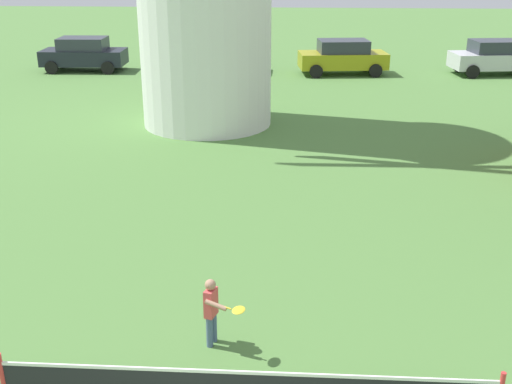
{
  "coord_description": "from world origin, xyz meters",
  "views": [
    {
      "loc": [
        0.86,
        -4.05,
        5.49
      ],
      "look_at": [
        0.38,
        3.86,
        2.4
      ],
      "focal_mm": 44.14,
      "sensor_mm": 36.0,
      "label": 1
    }
  ],
  "objects_px": {
    "parked_car_mustard": "(343,57)",
    "parked_car_black": "(84,54)",
    "parked_car_blue": "(212,54)",
    "parked_car_silver": "(495,57)",
    "player_far": "(213,308)"
  },
  "relations": [
    {
      "from": "parked_car_black",
      "to": "parked_car_mustard",
      "type": "xyz_separation_m",
      "value": [
        12.17,
        -0.12,
        0.0
      ]
    },
    {
      "from": "parked_car_blue",
      "to": "parked_car_mustard",
      "type": "distance_m",
      "value": 6.11
    },
    {
      "from": "player_far",
      "to": "parked_car_blue",
      "type": "xyz_separation_m",
      "value": [
        -2.78,
        21.8,
        0.2
      ]
    },
    {
      "from": "parked_car_mustard",
      "to": "parked_car_silver",
      "type": "height_order",
      "value": "same"
    },
    {
      "from": "player_far",
      "to": "parked_car_mustard",
      "type": "xyz_separation_m",
      "value": [
        3.33,
        21.56,
        0.2
      ]
    },
    {
      "from": "player_far",
      "to": "parked_car_mustard",
      "type": "height_order",
      "value": "parked_car_mustard"
    },
    {
      "from": "player_far",
      "to": "parked_car_blue",
      "type": "bearing_deg",
      "value": 97.26
    },
    {
      "from": "player_far",
      "to": "parked_car_silver",
      "type": "xyz_separation_m",
      "value": [
        10.29,
        21.89,
        0.2
      ]
    },
    {
      "from": "player_far",
      "to": "parked_car_black",
      "type": "height_order",
      "value": "parked_car_black"
    },
    {
      "from": "parked_car_black",
      "to": "parked_car_silver",
      "type": "bearing_deg",
      "value": 0.66
    },
    {
      "from": "parked_car_blue",
      "to": "parked_car_mustard",
      "type": "xyz_separation_m",
      "value": [
        6.11,
        -0.24,
        -0.0
      ]
    },
    {
      "from": "parked_car_black",
      "to": "parked_car_mustard",
      "type": "height_order",
      "value": "same"
    },
    {
      "from": "parked_car_black",
      "to": "parked_car_silver",
      "type": "relative_size",
      "value": 0.96
    },
    {
      "from": "parked_car_mustard",
      "to": "parked_car_black",
      "type": "bearing_deg",
      "value": 179.46
    },
    {
      "from": "parked_car_mustard",
      "to": "parked_car_silver",
      "type": "relative_size",
      "value": 1.02
    }
  ]
}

